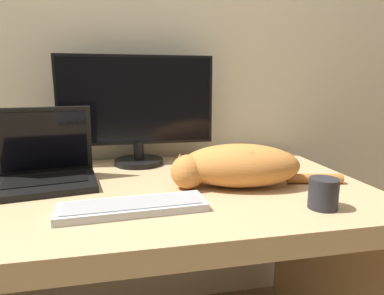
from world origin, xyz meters
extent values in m
cube|color=beige|center=(0.00, 0.86, 1.30)|extent=(6.40, 0.06, 2.60)
cube|color=tan|center=(0.00, 0.40, 0.71)|extent=(1.47, 0.80, 0.06)
cube|color=tan|center=(0.70, 0.40, 0.34)|extent=(0.04, 0.73, 0.68)
cylinder|color=black|center=(0.02, 0.69, 0.75)|extent=(0.19, 0.19, 0.02)
cylinder|color=black|center=(0.02, 0.69, 0.79)|extent=(0.04, 0.04, 0.07)
cube|color=black|center=(0.02, 0.70, 0.99)|extent=(0.60, 0.02, 0.35)
cube|color=black|center=(0.02, 0.69, 0.99)|extent=(0.58, 0.01, 0.32)
cube|color=black|center=(-0.28, 0.45, 0.75)|extent=(0.34, 0.28, 0.02)
cube|color=black|center=(-0.28, 0.47, 0.76)|extent=(0.26, 0.17, 0.00)
cube|color=black|center=(-0.29, 0.54, 0.87)|extent=(0.31, 0.11, 0.23)
cube|color=black|center=(-0.29, 0.54, 0.87)|extent=(0.27, 0.09, 0.20)
cube|color=#BCBCC1|center=(-0.01, 0.21, 0.75)|extent=(0.38, 0.14, 0.02)
cube|color=#939397|center=(-0.01, 0.21, 0.76)|extent=(0.35, 0.11, 0.00)
ellipsoid|color=#C67A38|center=(0.32, 0.34, 0.80)|extent=(0.40, 0.25, 0.14)
ellipsoid|color=#AD662D|center=(0.34, 0.34, 0.84)|extent=(0.19, 0.17, 0.05)
sphere|color=#C67A38|center=(0.16, 0.35, 0.79)|extent=(0.11, 0.11, 0.11)
cone|color=#AD662D|center=(0.14, 0.36, 0.83)|extent=(0.03, 0.03, 0.03)
cone|color=#AD662D|center=(0.18, 0.35, 0.83)|extent=(0.03, 0.03, 0.03)
cylinder|color=#AD662D|center=(0.57, 0.32, 0.75)|extent=(0.18, 0.07, 0.03)
cylinder|color=#232328|center=(0.47, 0.12, 0.78)|extent=(0.07, 0.07, 0.08)
camera|label=1|loc=(-0.02, -0.58, 1.06)|focal=30.00mm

